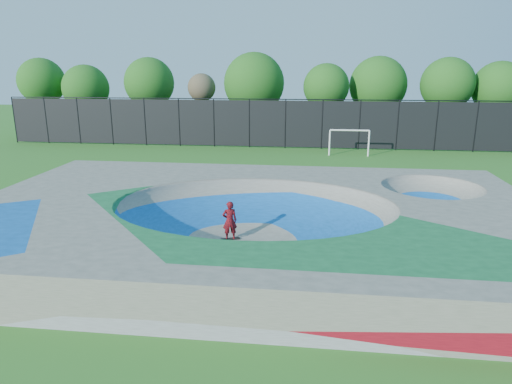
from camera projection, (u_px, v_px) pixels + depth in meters
ground at (254, 239)px, 18.01m from camera, size 120.00×120.00×0.00m
skate_deck at (254, 221)px, 17.81m from camera, size 22.00×14.00×1.50m
skater at (230, 221)px, 17.74m from camera, size 0.67×0.54×1.58m
skateboard at (230, 239)px, 17.94m from camera, size 0.80×0.51×0.05m
soccer_goal at (349, 138)px, 34.40m from camera, size 3.04×0.12×2.01m
fence at (285, 123)px, 37.55m from camera, size 48.09×0.09×4.04m
treeline at (302, 85)px, 41.48m from camera, size 52.27×6.78×7.89m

